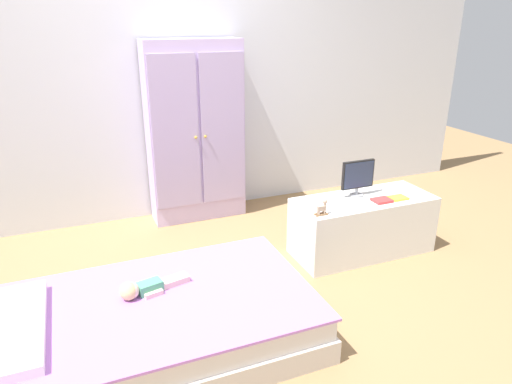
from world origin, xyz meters
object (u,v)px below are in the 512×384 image
Objects in this scene: rocking_horse_toy at (322,208)px; doll at (142,288)px; book_yellow at (398,198)px; book_red at (382,200)px; tv_stand at (362,225)px; bed at (152,325)px; wardrobe at (195,132)px; tv_monitor at (358,176)px.

doll is at bearing -168.33° from rocking_horse_toy.
doll is 1.93m from book_yellow.
rocking_horse_toy is at bearing -175.04° from book_red.
tv_stand is 8.10× the size of book_yellow.
bed is 1.88m from wardrobe.
tv_monitor is at bearing 107.44° from tv_stand.
tv_monitor is (0.92, -1.05, -0.17)m from wardrobe.
wardrobe is 1.57m from tv_stand.
book_yellow is (0.22, -0.10, 0.22)m from tv_stand.
wardrobe reaches higher than bed.
tv_monitor is 2.48× the size of rocking_horse_toy.
rocking_horse_toy is 0.66m from book_yellow.
bed is 1.73m from tv_stand.
doll is at bearing 103.48° from bed.
tv_stand is (1.66, 0.49, 0.08)m from bed.
tv_monitor is at bearing 27.33° from rocking_horse_toy.
wardrobe is 13.91× the size of rocking_horse_toy.
book_yellow is at bearing 9.00° from doll.
book_red is at bearing 180.00° from book_yellow.
book_red is at bearing -59.32° from tv_monitor.
doll is 1.79m from book_red.
doll is 1.28m from rocking_horse_toy.
tv_monitor is 2.10× the size of book_yellow.
book_yellow reaches higher than bed.
rocking_horse_toy is 0.85× the size of book_yellow.
book_yellow is at bearing 11.96° from bed.
wardrobe is at bearing 133.64° from book_yellow.
bed is at bearing -168.04° from book_yellow.
book_yellow is (1.88, 0.40, 0.30)m from bed.
rocking_horse_toy is (-0.44, -0.14, 0.26)m from tv_stand.
wardrobe is (0.73, 1.53, 0.44)m from doll.
rocking_horse_toy is (0.51, -1.27, -0.28)m from wardrobe.
tv_monitor reaches higher than rocking_horse_toy.
tv_stand is (1.68, 0.40, -0.10)m from doll.
doll reaches higher than bed.
doll is 1.75m from wardrobe.
book_yellow is at bearing 0.00° from book_red.
tv_stand is 0.53m from rocking_horse_toy.
book_red is at bearing 12.92° from bed.
tv_monitor is at bearing 120.68° from book_red.
tv_monitor is at bearing 145.16° from book_yellow.
rocking_horse_toy is at bearing -162.10° from tv_stand.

